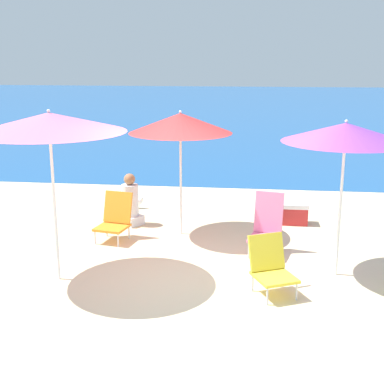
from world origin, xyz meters
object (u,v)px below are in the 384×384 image
(beach_chair_yellow, at_px, (271,265))
(seagull, at_px, (137,201))
(beach_umbrella_pink, at_px, (49,123))
(person_seated_near, at_px, (130,203))
(beach_umbrella_purple, at_px, (346,133))
(cooler_box, at_px, (294,213))
(beach_umbrella_red, at_px, (180,123))
(beach_chair_orange, at_px, (115,217))
(water_bottle, at_px, (264,263))
(beach_chair_pink, at_px, (267,224))

(beach_chair_yellow, relative_size, seagull, 2.60)
(beach_umbrella_pink, height_order, person_seated_near, beach_umbrella_pink)
(person_seated_near, relative_size, seagull, 3.32)
(beach_umbrella_purple, bearing_deg, cooler_box, 100.70)
(beach_umbrella_red, distance_m, seagull, 2.40)
(beach_umbrella_purple, xyz_separation_m, beach_chair_orange, (-3.26, 1.03, -1.53))
(beach_umbrella_pink, bearing_deg, beach_umbrella_red, 56.59)
(beach_chair_orange, height_order, cooler_box, beach_chair_orange)
(beach_umbrella_purple, height_order, beach_chair_yellow, beach_umbrella_purple)
(beach_umbrella_purple, distance_m, water_bottle, 2.04)
(beach_umbrella_purple, relative_size, beach_chair_orange, 2.78)
(person_seated_near, bearing_deg, seagull, 41.08)
(beach_umbrella_red, xyz_separation_m, beach_umbrella_pink, (-1.32, -1.99, 0.23))
(beach_umbrella_red, xyz_separation_m, beach_umbrella_purple, (2.27, -1.41, 0.09))
(beach_umbrella_red, distance_m, person_seated_near, 1.75)
(water_bottle, bearing_deg, beach_chair_pink, 86.34)
(beach_umbrella_purple, relative_size, water_bottle, 9.31)
(seagull, bearing_deg, cooler_box, -11.57)
(person_seated_near, xyz_separation_m, cooler_box, (2.79, 0.39, -0.19))
(beach_chair_pink, xyz_separation_m, beach_chair_orange, (-2.35, 0.31, -0.08))
(beach_umbrella_purple, relative_size, beach_chair_pink, 2.31)
(beach_chair_orange, bearing_deg, beach_umbrella_pink, -90.25)
(beach_umbrella_pink, xyz_separation_m, beach_chair_pink, (2.68, 1.30, -1.60))
(beach_umbrella_red, height_order, beach_umbrella_pink, beach_umbrella_pink)
(person_seated_near, bearing_deg, beach_umbrella_red, -78.76)
(beach_umbrella_red, bearing_deg, beach_chair_orange, -158.81)
(beach_umbrella_pink, height_order, beach_chair_pink, beach_umbrella_pink)
(water_bottle, bearing_deg, beach_chair_orange, 157.81)
(beach_umbrella_purple, height_order, beach_chair_pink, beach_umbrella_purple)
(beach_chair_orange, relative_size, cooler_box, 1.59)
(beach_umbrella_pink, xyz_separation_m, beach_umbrella_purple, (3.59, 0.58, -0.14))
(cooler_box, bearing_deg, beach_chair_orange, -157.69)
(beach_chair_pink, distance_m, person_seated_near, 2.54)
(beach_chair_pink, bearing_deg, cooler_box, 85.19)
(beach_chair_yellow, height_order, cooler_box, beach_chair_yellow)
(cooler_box, bearing_deg, beach_chair_pink, -108.50)
(beach_umbrella_pink, distance_m, cooler_box, 4.61)
(person_seated_near, distance_m, seagull, 1.02)
(water_bottle, height_order, seagull, seagull)
(beach_chair_orange, relative_size, water_bottle, 3.35)
(person_seated_near, xyz_separation_m, seagull, (-0.12, 0.98, -0.23))
(beach_chair_yellow, relative_size, person_seated_near, 0.78)
(beach_umbrella_red, height_order, cooler_box, beach_umbrella_red)
(beach_umbrella_red, xyz_separation_m, beach_chair_pink, (1.37, -0.69, -1.37))
(cooler_box, bearing_deg, beach_umbrella_purple, -79.30)
(seagull, bearing_deg, beach_umbrella_red, -52.83)
(person_seated_near, bearing_deg, beach_umbrella_purple, -85.06)
(beach_umbrella_red, distance_m, beach_chair_orange, 1.79)
(person_seated_near, bearing_deg, beach_chair_orange, -149.90)
(water_bottle, height_order, cooler_box, cooler_box)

